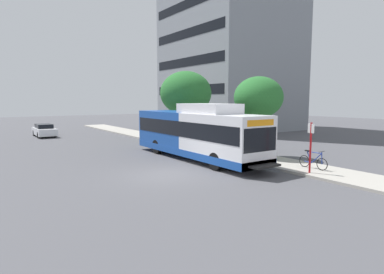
% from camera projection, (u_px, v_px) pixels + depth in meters
% --- Properties ---
extents(ground_plane, '(120.00, 120.00, 0.00)m').
position_uv_depth(ground_plane, '(112.00, 154.00, 23.28)').
color(ground_plane, '#4C4C51').
extents(sidewalk_curb, '(3.00, 56.00, 0.14)m').
position_uv_depth(sidewalk_curb, '(206.00, 148.00, 25.58)').
color(sidewalk_curb, '#A8A399').
rests_on(sidewalk_curb, ground).
extents(transit_bus, '(2.58, 12.25, 3.65)m').
position_uv_depth(transit_bus, '(196.00, 133.00, 21.12)').
color(transit_bus, white).
rests_on(transit_bus, ground).
extents(bus_stop_sign_pole, '(0.10, 0.36, 2.60)m').
position_uv_depth(bus_stop_sign_pole, '(311.00, 144.00, 16.46)').
color(bus_stop_sign_pole, red).
rests_on(bus_stop_sign_pole, sidewalk_curb).
extents(bicycle_parked, '(0.52, 1.76, 1.02)m').
position_uv_depth(bicycle_parked, '(313.00, 161.00, 17.56)').
color(bicycle_parked, black).
rests_on(bicycle_parked, sidewalk_curb).
extents(street_tree_near_stop, '(3.26, 3.26, 5.29)m').
position_uv_depth(street_tree_near_stop, '(258.00, 98.00, 21.40)').
color(street_tree_near_stop, '#4C3823').
rests_on(street_tree_near_stop, sidewalk_curb).
extents(street_tree_mid_block, '(4.59, 4.59, 6.29)m').
position_uv_depth(street_tree_mid_block, '(186.00, 93.00, 28.82)').
color(street_tree_mid_block, '#4C3823').
rests_on(street_tree_mid_block, sidewalk_curb).
extents(parked_car_far_lane, '(1.80, 4.50, 1.33)m').
position_uv_depth(parked_car_far_lane, '(44.00, 130.00, 34.16)').
color(parked_car_far_lane, silver).
rests_on(parked_car_far_lane, ground).
extents(apartment_tower_backdrop, '(13.66, 15.22, 27.02)m').
position_uv_depth(apartment_tower_backdrop, '(230.00, 26.00, 42.25)').
color(apartment_tower_backdrop, gray).
rests_on(apartment_tower_backdrop, ground).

